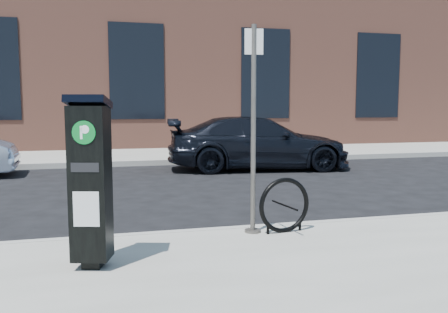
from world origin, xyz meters
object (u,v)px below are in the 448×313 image
object	(u,v)px
bike_rack	(284,206)
car_dark	(258,143)
parking_kiosk	(90,180)
sign_pole	(253,131)

from	to	relation	value
bike_rack	car_dark	world-z (taller)	car_dark
parking_kiosk	sign_pole	xyz separation A→B (m)	(1.93, 0.84, 0.41)
bike_rack	sign_pole	bearing A→B (deg)	156.59
parking_kiosk	bike_rack	size ratio (longest dim) A/B	2.41
parking_kiosk	sign_pole	distance (m)	2.15
parking_kiosk	car_dark	bearing A→B (deg)	76.45
car_dark	sign_pole	bearing A→B (deg)	167.82
parking_kiosk	sign_pole	bearing A→B (deg)	39.52
car_dark	parking_kiosk	bearing A→B (deg)	157.64
car_dark	bike_rack	bearing A→B (deg)	170.98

